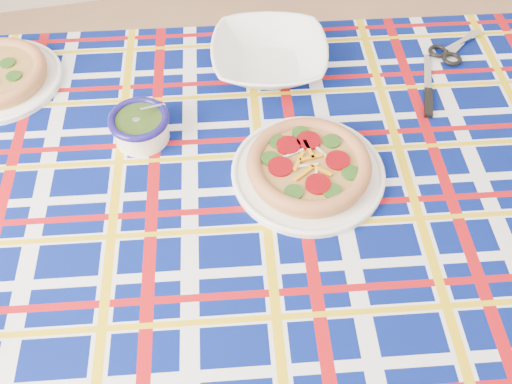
{
  "coord_description": "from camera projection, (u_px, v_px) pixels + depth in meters",
  "views": [
    {
      "loc": [
        -0.45,
        -0.75,
        1.74
      ],
      "look_at": [
        -0.28,
        -0.04,
        0.81
      ],
      "focal_mm": 40.0,
      "sensor_mm": 36.0,
      "label": 1
    }
  ],
  "objects": [
    {
      "name": "dining_table",
      "position": [
        227.0,
        196.0,
        1.3
      ],
      "size": [
        1.8,
        1.28,
        0.78
      ],
      "rotation": [
        0.0,
        0.0,
        -0.15
      ],
      "color": "brown",
      "rests_on": "floor"
    },
    {
      "name": "main_focaccia_plate",
      "position": [
        309.0,
        165.0,
        1.21
      ],
      "size": [
        0.42,
        0.42,
        0.07
      ],
      "primitive_type": null,
      "rotation": [
        0.0,
        0.0,
        -0.26
      ],
      "color": "#B07D3E",
      "rests_on": "tablecloth"
    },
    {
      "name": "pesto_bowl",
      "position": [
        140.0,
        125.0,
        1.27
      ],
      "size": [
        0.16,
        0.16,
        0.08
      ],
      "primitive_type": null,
      "rotation": [
        0.0,
        0.0,
        -0.16
      ],
      "color": "#1D320D",
      "rests_on": "tablecloth"
    },
    {
      "name": "floor",
      "position": [
        337.0,
        317.0,
        1.88
      ],
      "size": [
        4.0,
        4.0,
        0.0
      ],
      "primitive_type": "plane",
      "color": "#A17453",
      "rests_on": "ground"
    },
    {
      "name": "serving_bowl",
      "position": [
        269.0,
        57.0,
        1.42
      ],
      "size": [
        0.34,
        0.34,
        0.07
      ],
      "primitive_type": "imported",
      "rotation": [
        0.0,
        0.0,
        -0.21
      ],
      "color": "white",
      "rests_on": "tablecloth"
    },
    {
      "name": "tablecloth",
      "position": [
        227.0,
        189.0,
        1.28
      ],
      "size": [
        1.84,
        1.32,
        0.11
      ],
      "primitive_type": null,
      "rotation": [
        0.0,
        0.0,
        -0.15
      ],
      "color": "#05125C",
      "rests_on": "dining_table"
    },
    {
      "name": "kitchen_scissors",
      "position": [
        463.0,
        41.0,
        1.51
      ],
      "size": [
        0.23,
        0.19,
        0.02
      ],
      "primitive_type": null,
      "rotation": [
        0.0,
        0.0,
        0.53
      ],
      "color": "silver",
      "rests_on": "tablecloth"
    },
    {
      "name": "table_knife",
      "position": [
        428.0,
        73.0,
        1.43
      ],
      "size": [
        0.12,
        0.24,
        0.01
      ],
      "primitive_type": null,
      "rotation": [
        0.0,
        0.0,
        1.17
      ],
      "color": "silver",
      "rests_on": "tablecloth"
    }
  ]
}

